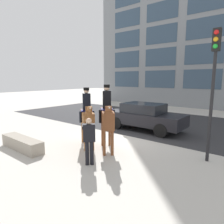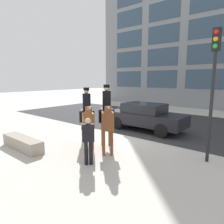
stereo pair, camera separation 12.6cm
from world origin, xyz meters
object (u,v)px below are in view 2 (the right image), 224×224
at_px(mounted_horse_companion, 107,117).
at_px(street_car_near_lane, 145,116).
at_px(traffic_light, 214,76).
at_px(planter_ledge, 23,143).
at_px(mounted_horse_lead, 87,117).
at_px(pedestrian_bystander, 88,137).

bearing_deg(mounted_horse_companion, street_car_near_lane, 142.67).
distance_m(mounted_horse_companion, traffic_light, 4.07).
height_order(traffic_light, planter_ledge, traffic_light).
bearing_deg(mounted_horse_lead, street_car_near_lane, 121.06).
bearing_deg(traffic_light, street_car_near_lane, 147.98).
height_order(mounted_horse_lead, planter_ledge, mounted_horse_lead).
bearing_deg(pedestrian_bystander, planter_ledge, 54.32).
bearing_deg(traffic_light, planter_ledge, -150.60).
bearing_deg(pedestrian_bystander, street_car_near_lane, -37.93).
bearing_deg(pedestrian_bystander, traffic_light, -94.84).
xyz_separation_m(pedestrian_bystander, planter_ledge, (-3.24, -0.70, -0.71)).
relative_size(mounted_horse_lead, traffic_light, 0.56).
xyz_separation_m(mounted_horse_lead, planter_ledge, (-1.85, -1.97, -1.06)).
xyz_separation_m(mounted_horse_companion, street_car_near_lane, (-0.52, 3.91, -0.59)).
relative_size(traffic_light, planter_ledge, 1.85).
distance_m(street_car_near_lane, planter_ledge, 6.48).
relative_size(mounted_horse_companion, planter_ledge, 1.10).
height_order(mounted_horse_companion, pedestrian_bystander, mounted_horse_companion).
distance_m(mounted_horse_lead, planter_ledge, 2.90).
distance_m(mounted_horse_companion, street_car_near_lane, 3.98).
height_order(pedestrian_bystander, planter_ledge, pedestrian_bystander).
relative_size(mounted_horse_lead, mounted_horse_companion, 0.95).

